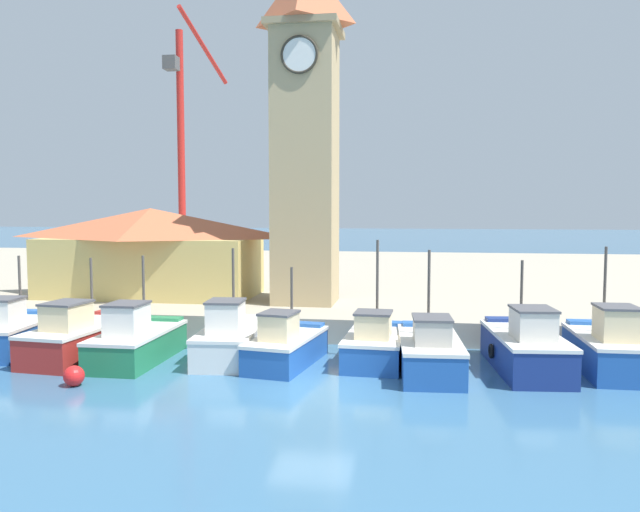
{
  "coord_description": "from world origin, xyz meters",
  "views": [
    {
      "loc": [
        3.08,
        -18.54,
        5.64
      ],
      "look_at": [
        -1.08,
        8.61,
        3.5
      ],
      "focal_mm": 35.0,
      "sensor_mm": 36.0,
      "label": 1
    }
  ],
  "objects_px": {
    "fishing_boat_mid_right": "(375,344)",
    "fishing_boat_right_inner": "(430,351)",
    "fishing_boat_far_right": "(608,348)",
    "warehouse_left": "(151,251)",
    "fishing_boat_left_inner": "(137,341)",
    "fishing_boat_right_outer": "(526,348)",
    "fishing_boat_center": "(286,346)",
    "fishing_boat_mid_left": "(230,339)",
    "port_crane_near": "(183,173)",
    "fishing_boat_far_left": "(13,333)",
    "fishing_boat_left_outer": "(81,337)",
    "mooring_buoy": "(74,376)",
    "clock_tower": "(305,123)"
  },
  "relations": [
    {
      "from": "fishing_boat_right_inner",
      "to": "mooring_buoy",
      "type": "relative_size",
      "value": 7.73
    },
    {
      "from": "fishing_boat_far_right",
      "to": "warehouse_left",
      "type": "height_order",
      "value": "warehouse_left"
    },
    {
      "from": "fishing_boat_far_right",
      "to": "fishing_boat_mid_right",
      "type": "bearing_deg",
      "value": 179.99
    },
    {
      "from": "fishing_boat_center",
      "to": "fishing_boat_far_left",
      "type": "bearing_deg",
      "value": 178.83
    },
    {
      "from": "fishing_boat_mid_left",
      "to": "fishing_boat_far_right",
      "type": "bearing_deg",
      "value": 1.21
    },
    {
      "from": "fishing_boat_right_outer",
      "to": "warehouse_left",
      "type": "relative_size",
      "value": 0.48
    },
    {
      "from": "fishing_boat_far_left",
      "to": "warehouse_left",
      "type": "height_order",
      "value": "warehouse_left"
    },
    {
      "from": "fishing_boat_mid_left",
      "to": "warehouse_left",
      "type": "xyz_separation_m",
      "value": [
        -6.88,
        8.68,
        2.6
      ]
    },
    {
      "from": "fishing_boat_far_left",
      "to": "port_crane_near",
      "type": "xyz_separation_m",
      "value": [
        -2.5,
        24.82,
        7.56
      ]
    },
    {
      "from": "fishing_boat_far_left",
      "to": "fishing_boat_center",
      "type": "distance_m",
      "value": 10.88
    },
    {
      "from": "fishing_boat_center",
      "to": "fishing_boat_far_right",
      "type": "relative_size",
      "value": 0.98
    },
    {
      "from": "fishing_boat_left_inner",
      "to": "fishing_boat_right_inner",
      "type": "distance_m",
      "value": 10.59
    },
    {
      "from": "fishing_boat_mid_left",
      "to": "port_crane_near",
      "type": "relative_size",
      "value": 0.24
    },
    {
      "from": "fishing_boat_left_outer",
      "to": "fishing_boat_left_inner",
      "type": "relative_size",
      "value": 1.12
    },
    {
      "from": "fishing_boat_far_left",
      "to": "fishing_boat_right_inner",
      "type": "xyz_separation_m",
      "value": [
        15.94,
        -0.49,
        -0.04
      ]
    },
    {
      "from": "warehouse_left",
      "to": "fishing_boat_far_left",
      "type": "bearing_deg",
      "value": -101.35
    },
    {
      "from": "fishing_boat_left_inner",
      "to": "fishing_boat_far_left",
      "type": "bearing_deg",
      "value": 173.77
    },
    {
      "from": "fishing_boat_left_inner",
      "to": "clock_tower",
      "type": "xyz_separation_m",
      "value": [
        4.82,
        8.36,
        8.88
      ]
    },
    {
      "from": "fishing_boat_right_inner",
      "to": "port_crane_near",
      "type": "height_order",
      "value": "port_crane_near"
    },
    {
      "from": "warehouse_left",
      "to": "port_crane_near",
      "type": "distance_m",
      "value": 17.22
    },
    {
      "from": "fishing_boat_mid_right",
      "to": "fishing_boat_right_inner",
      "type": "distance_m",
      "value": 2.17
    },
    {
      "from": "fishing_boat_far_left",
      "to": "clock_tower",
      "type": "xyz_separation_m",
      "value": [
        10.18,
        7.77,
        8.86
      ]
    },
    {
      "from": "fishing_boat_center",
      "to": "warehouse_left",
      "type": "distance_m",
      "value": 13.15
    },
    {
      "from": "fishing_boat_left_outer",
      "to": "fishing_boat_far_right",
      "type": "xyz_separation_m",
      "value": [
        18.99,
        0.81,
        0.04
      ]
    },
    {
      "from": "clock_tower",
      "to": "port_crane_near",
      "type": "relative_size",
      "value": 0.89
    },
    {
      "from": "fishing_boat_left_outer",
      "to": "fishing_boat_mid_right",
      "type": "relative_size",
      "value": 1.21
    },
    {
      "from": "fishing_boat_far_left",
      "to": "fishing_boat_mid_right",
      "type": "relative_size",
      "value": 1.0
    },
    {
      "from": "fishing_boat_right_outer",
      "to": "mooring_buoy",
      "type": "bearing_deg",
      "value": -164.16
    },
    {
      "from": "fishing_boat_mid_right",
      "to": "fishing_boat_left_inner",
      "type": "bearing_deg",
      "value": -172.84
    },
    {
      "from": "mooring_buoy",
      "to": "fishing_boat_right_outer",
      "type": "bearing_deg",
      "value": 15.84
    },
    {
      "from": "fishing_boat_center",
      "to": "fishing_boat_mid_right",
      "type": "xyz_separation_m",
      "value": [
        3.15,
        0.73,
        -0.0
      ]
    },
    {
      "from": "fishing_boat_right_inner",
      "to": "fishing_boat_right_outer",
      "type": "bearing_deg",
      "value": 12.04
    },
    {
      "from": "fishing_boat_mid_right",
      "to": "fishing_boat_right_inner",
      "type": "relative_size",
      "value": 0.88
    },
    {
      "from": "fishing_boat_far_left",
      "to": "fishing_boat_far_right",
      "type": "height_order",
      "value": "fishing_boat_far_right"
    },
    {
      "from": "fishing_boat_left_inner",
      "to": "fishing_boat_far_right",
      "type": "bearing_deg",
      "value": 3.73
    },
    {
      "from": "fishing_boat_left_inner",
      "to": "fishing_boat_right_outer",
      "type": "relative_size",
      "value": 0.9
    },
    {
      "from": "fishing_boat_far_left",
      "to": "mooring_buoy",
      "type": "bearing_deg",
      "value": -39.04
    },
    {
      "from": "fishing_boat_mid_right",
      "to": "fishing_boat_right_inner",
      "type": "height_order",
      "value": "fishing_boat_mid_right"
    },
    {
      "from": "fishing_boat_center",
      "to": "port_crane_near",
      "type": "height_order",
      "value": "port_crane_near"
    },
    {
      "from": "fishing_boat_center",
      "to": "fishing_boat_right_outer",
      "type": "distance_m",
      "value": 8.37
    },
    {
      "from": "fishing_boat_left_outer",
      "to": "fishing_boat_mid_right",
      "type": "bearing_deg",
      "value": 4.22
    },
    {
      "from": "port_crane_near",
      "to": "mooring_buoy",
      "type": "relative_size",
      "value": 30.55
    },
    {
      "from": "fishing_boat_right_inner",
      "to": "clock_tower",
      "type": "distance_m",
      "value": 13.45
    },
    {
      "from": "fishing_boat_left_inner",
      "to": "fishing_boat_center",
      "type": "bearing_deg",
      "value": 3.77
    },
    {
      "from": "fishing_boat_center",
      "to": "fishing_boat_mid_left",
      "type": "bearing_deg",
      "value": 168.69
    },
    {
      "from": "fishing_boat_far_left",
      "to": "clock_tower",
      "type": "relative_size",
      "value": 0.25
    },
    {
      "from": "fishing_boat_mid_right",
      "to": "fishing_boat_far_right",
      "type": "distance_m",
      "value": 8.0
    },
    {
      "from": "fishing_boat_right_inner",
      "to": "port_crane_near",
      "type": "relative_size",
      "value": 0.25
    },
    {
      "from": "port_crane_near",
      "to": "fishing_boat_center",
      "type": "bearing_deg",
      "value": -61.89
    },
    {
      "from": "fishing_boat_left_outer",
      "to": "clock_tower",
      "type": "distance_m",
      "value": 13.96
    }
  ]
}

